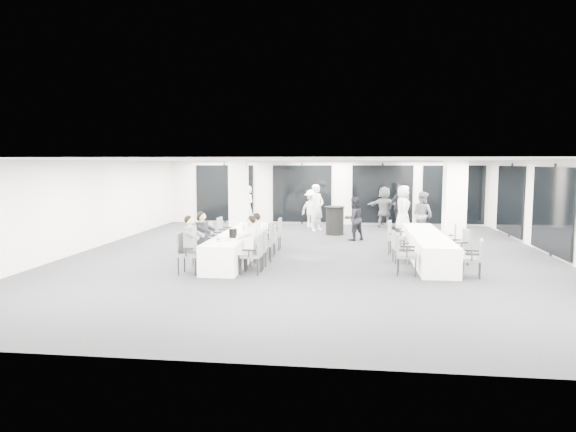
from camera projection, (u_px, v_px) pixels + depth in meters
name	position (u px, v px, depth m)	size (l,w,h in m)	color
room	(342.00, 206.00, 15.69)	(14.04, 16.04, 2.84)	#24242A
column_left	(239.00, 200.00, 18.20)	(0.60, 0.60, 2.80)	white
column_right	(454.00, 207.00, 15.17)	(0.60, 0.60, 2.80)	white
banquet_table_main	(238.00, 246.00, 14.56)	(0.90, 5.00, 0.75)	white
banquet_table_side	(427.00, 247.00, 14.31)	(0.90, 5.00, 0.75)	white
cocktail_table	(335.00, 220.00, 19.39)	(0.77, 0.77, 1.07)	black
chair_main_left_near	(186.00, 250.00, 12.57)	(0.53, 0.59, 1.02)	#4A4C51
chair_main_left_second	(199.00, 247.00, 13.60)	(0.47, 0.51, 0.87)	#4A4C51
chair_main_left_mid	(206.00, 240.00, 14.26)	(0.59, 0.64, 1.03)	#4A4C51
chair_main_left_fourth	(214.00, 236.00, 15.12)	(0.53, 0.58, 0.98)	#4A4C51
chair_main_left_far	(224.00, 231.00, 16.29)	(0.51, 0.57, 0.99)	#4A4C51
chair_main_right_near	(255.00, 252.00, 12.55)	(0.50, 0.56, 0.97)	#4A4C51
chair_main_right_second	(259.00, 247.00, 13.20)	(0.50, 0.56, 0.98)	#4A4C51
chair_main_right_mid	(266.00, 241.00, 14.12)	(0.61, 0.64, 1.02)	#4A4C51
chair_main_right_fourth	(270.00, 238.00, 15.04)	(0.48, 0.53, 0.90)	#4A4C51
chair_main_right_far	(276.00, 232.00, 15.97)	(0.52, 0.58, 1.00)	#4A4C51
chair_side_left_near	(404.00, 252.00, 12.47)	(0.56, 0.61, 1.00)	#4A4C51
chair_side_left_mid	(398.00, 245.00, 13.96)	(0.48, 0.52, 0.86)	#4A4C51
chair_side_left_far	(394.00, 235.00, 15.25)	(0.59, 0.62, 0.99)	#4A4C51
chair_side_right_near	(475.00, 256.00, 12.19)	(0.54, 0.57, 0.92)	#4A4C51
chair_side_right_mid	(461.00, 244.00, 13.77)	(0.55, 0.58, 0.95)	#4A4C51
chair_side_right_far	(451.00, 237.00, 15.22)	(0.58, 0.60, 0.94)	#4A4C51
seated_guest_a	(193.00, 241.00, 12.52)	(0.50, 0.38, 1.44)	slate
seated_guest_b	(205.00, 235.00, 13.55)	(0.50, 0.38, 1.44)	black
seated_guest_c	(248.00, 241.00, 12.54)	(0.50, 0.38, 1.44)	silver
seated_guest_d	(253.00, 237.00, 13.19)	(0.50, 0.38, 1.44)	silver
standing_guest_a	(317.00, 205.00, 20.44)	(0.77, 0.62, 2.10)	silver
standing_guest_b	(354.00, 216.00, 17.92)	(0.84, 0.51, 1.73)	black
standing_guest_c	(311.00, 206.00, 21.37)	(1.17, 0.59, 1.80)	silver
standing_guest_d	(400.00, 204.00, 20.90)	(1.22, 0.68, 2.07)	black
standing_guest_e	(403.00, 205.00, 20.42)	(0.99, 0.60, 2.05)	silver
standing_guest_f	(384.00, 204.00, 21.53)	(1.79, 0.69, 1.95)	slate
standing_guest_g	(248.00, 204.00, 21.14)	(0.73, 0.59, 1.99)	silver
standing_guest_h	(422.00, 212.00, 18.39)	(0.92, 0.56, 1.91)	slate
ice_bucket_near	(233.00, 233.00, 13.50)	(0.21, 0.21, 0.24)	black
ice_bucket_far	(251.00, 222.00, 15.93)	(0.22, 0.22, 0.25)	black
water_bottle_a	(218.00, 239.00, 12.70)	(0.06, 0.06, 0.20)	silver
water_bottle_b	(244.00, 228.00, 14.74)	(0.07, 0.07, 0.23)	silver
water_bottle_c	(251.00, 221.00, 16.44)	(0.07, 0.07, 0.23)	silver
plate_a	(220.00, 241.00, 12.82)	(0.19, 0.19, 0.03)	white
plate_b	(228.00, 240.00, 12.97)	(0.20, 0.20, 0.03)	white
plate_c	(239.00, 235.00, 13.99)	(0.21, 0.21, 0.03)	white
wine_glass	(221.00, 239.00, 12.22)	(0.08, 0.08, 0.21)	silver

